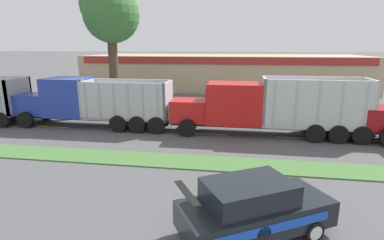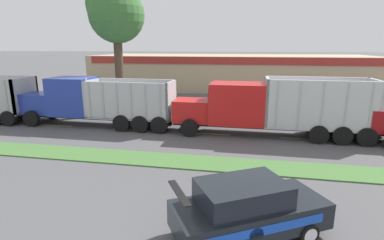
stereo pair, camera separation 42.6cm
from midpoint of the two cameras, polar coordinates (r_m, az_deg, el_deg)
The scene contains 11 objects.
grass_verge at distance 14.38m, azimuth -3.09°, elevation -7.87°, with size 120.00×1.79×0.06m, color #477538.
centre_line_2 at distance 22.68m, azimuth -25.71°, elevation -1.17°, with size 2.40×0.14×0.01m, color yellow.
centre_line_3 at distance 20.13m, azimuth -12.93°, elevation -1.89°, with size 2.40×0.14×0.01m, color yellow.
centre_line_4 at distance 18.84m, azimuth 2.53°, elevation -2.64°, with size 2.40×0.14×0.01m, color yellow.
centre_line_5 at distance 19.04m, azimuth 18.92°, elevation -3.21°, with size 2.40×0.14×0.01m, color yellow.
dump_truck_mid at distance 18.71m, azimuth 10.57°, elevation 2.28°, with size 11.71×2.59×3.55m.
dump_truck_trail at distance 21.89m, azimuth -21.15°, elevation 3.16°, with size 10.95×2.57×3.32m.
rally_car at distance 9.04m, azimuth 10.23°, elevation -16.15°, with size 4.73×3.79×1.74m.
traffic_cone at distance 10.98m, azimuth 15.96°, elevation -14.22°, with size 0.51×0.51×0.57m.
store_building_backdrop at distance 40.07m, azimuth 5.69°, elevation 9.18°, with size 34.26×12.10×4.22m.
tree_behind_centre at distance 25.00m, azimuth -15.66°, elevation 19.55°, with size 4.28×4.28×10.91m.
Camera 1 is at (2.62, -3.13, 5.36)m, focal length 28.00 mm.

